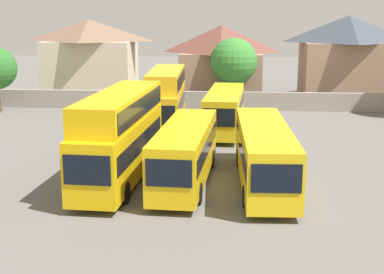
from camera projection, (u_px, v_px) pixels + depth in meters
The scene contains 11 objects.
ground at pixel (205, 121), 48.10m from camera, with size 140.00×140.00×0.00m, color #605E5B.
depot_boundary_wall at pixel (208, 101), 53.63m from camera, with size 56.00×0.50×1.80m, color gray.
bus_1 at pixel (120, 132), 30.67m from camera, with size 3.25×11.67×5.06m.
bus_2 at pixel (185, 151), 30.46m from camera, with size 3.08×10.89×3.29m.
bus_3 at pixel (264, 152), 30.16m from camera, with size 3.04×11.99×3.33m.
bus_4 at pixel (166, 97), 43.89m from camera, with size 2.86×10.45×4.91m.
bus_5 at pixel (225, 109), 43.58m from camera, with size 3.17×10.77×3.28m.
house_terrace_left at pixel (90, 58), 61.38m from camera, with size 10.25×6.82×8.60m.
house_terrace_centre at pixel (221, 61), 59.83m from camera, with size 9.08×8.38×8.02m.
house_terrace_right at pixel (347, 57), 59.02m from camera, with size 10.02×7.86×9.06m.
tree_behind_wall at pixel (234, 62), 55.06m from camera, with size 4.73×4.73×6.90m.
Camera 1 is at (2.42, -29.13, 9.48)m, focal length 51.13 mm.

